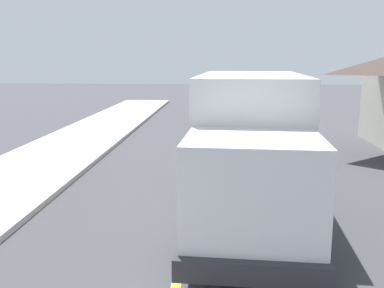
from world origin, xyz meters
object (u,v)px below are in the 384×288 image
object	(u,v)px
parked_car_far	(245,100)
box_truck	(250,138)
parked_car_mid	(245,113)
parked_car_near	(251,134)

from	to	relation	value
parked_car_far	box_truck	bearing A→B (deg)	-92.91
box_truck	parked_car_mid	size ratio (longest dim) A/B	1.66
box_truck	parked_car_near	xyz separation A→B (m)	(0.48, 6.13, -0.97)
parked_car_mid	parked_car_far	bearing A→B (deg)	86.88
box_truck	parked_car_near	size ratio (longest dim) A/B	1.64
parked_car_near	parked_car_mid	size ratio (longest dim) A/B	1.01
box_truck	parked_car_far	world-z (taller)	box_truck
parked_car_near	parked_car_mid	world-z (taller)	same
box_truck	parked_car_far	distance (m)	19.85
parked_car_near	parked_car_far	world-z (taller)	same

